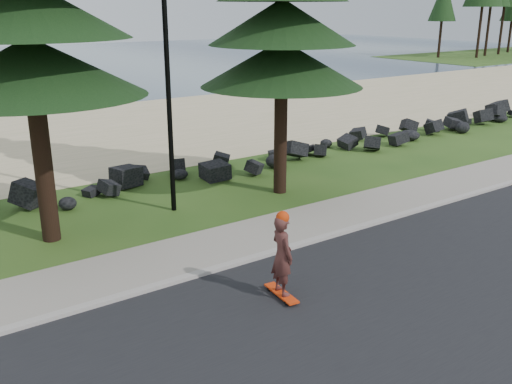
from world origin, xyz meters
TOP-DOWN VIEW (x-y plane):
  - ground at (0.00, 0.00)m, footprint 160.00×160.00m
  - road at (0.00, -4.50)m, footprint 160.00×7.00m
  - kerb at (0.00, -0.90)m, footprint 160.00×0.20m
  - sidewalk at (0.00, 0.20)m, footprint 160.00×2.00m
  - beach_sand at (0.00, 14.50)m, footprint 160.00×15.00m
  - seawall_boulders at (0.00, 5.60)m, footprint 60.00×2.40m
  - lamp_post at (0.00, 3.20)m, footprint 0.25×0.14m
  - skateboarder at (-0.60, -2.68)m, footprint 0.45×1.00m

SIDE VIEW (x-z plane):
  - ground at x=0.00m, z-range 0.00..0.00m
  - seawall_boulders at x=0.00m, z-range -0.55..0.55m
  - beach_sand at x=0.00m, z-range 0.00..0.01m
  - road at x=0.00m, z-range 0.00..0.02m
  - sidewalk at x=0.00m, z-range 0.00..0.08m
  - kerb at x=0.00m, z-range 0.00..0.10m
  - skateboarder at x=-0.60m, z-range 0.01..1.83m
  - lamp_post at x=0.00m, z-range 0.06..8.20m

